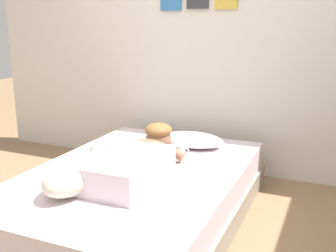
# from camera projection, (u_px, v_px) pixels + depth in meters

# --- Properties ---
(ground_plane) EXTENTS (12.79, 12.79, 0.00)m
(ground_plane) POSITION_uv_depth(u_px,v_px,m) (114.00, 241.00, 2.54)
(ground_plane) COLOR #8C6B4C
(back_wall) EXTENTS (4.40, 0.12, 2.50)m
(back_wall) POSITION_uv_depth(u_px,v_px,m) (199.00, 32.00, 3.61)
(back_wall) COLOR silver
(back_wall) RESTS_ON ground
(bed) EXTENTS (1.39, 2.04, 0.36)m
(bed) POSITION_uv_depth(u_px,v_px,m) (137.00, 195.00, 2.80)
(bed) COLOR gray
(bed) RESTS_ON ground
(pillow) EXTENTS (0.52, 0.32, 0.11)m
(pillow) POSITION_uv_depth(u_px,v_px,m) (192.00, 140.00, 3.27)
(pillow) COLOR silver
(pillow) RESTS_ON bed
(person_lying) EXTENTS (0.43, 0.92, 0.27)m
(person_lying) POSITION_uv_depth(u_px,v_px,m) (135.00, 160.00, 2.64)
(person_lying) COLOR silver
(person_lying) RESTS_ON bed
(dog) EXTENTS (0.26, 0.57, 0.21)m
(dog) POSITION_uv_depth(u_px,v_px,m) (77.00, 174.00, 2.40)
(dog) COLOR beige
(dog) RESTS_ON bed
(coffee_cup) EXTENTS (0.12, 0.09, 0.07)m
(coffee_cup) POSITION_uv_depth(u_px,v_px,m) (180.00, 150.00, 3.08)
(coffee_cup) COLOR white
(coffee_cup) RESTS_ON bed
(cell_phone) EXTENTS (0.07, 0.14, 0.01)m
(cell_phone) POSITION_uv_depth(u_px,v_px,m) (113.00, 197.00, 2.31)
(cell_phone) COLOR black
(cell_phone) RESTS_ON bed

